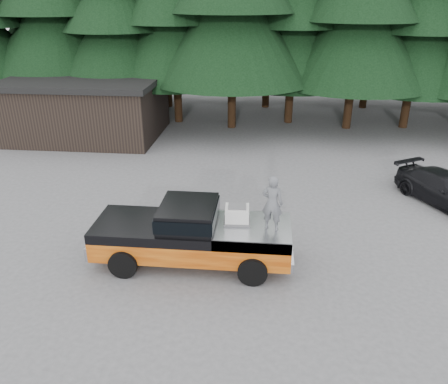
# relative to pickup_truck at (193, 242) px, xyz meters

# --- Properties ---
(ground) EXTENTS (120.00, 120.00, 0.00)m
(ground) POSITION_rel_pickup_truck_xyz_m (0.95, 0.43, -0.67)
(ground) COLOR #525255
(ground) RESTS_ON ground
(pickup_truck) EXTENTS (6.00, 2.04, 1.33)m
(pickup_truck) POSITION_rel_pickup_truck_xyz_m (0.00, 0.00, 0.00)
(pickup_truck) COLOR orange
(pickup_truck) RESTS_ON ground
(truck_cab) EXTENTS (1.66, 1.90, 0.59)m
(truck_cab) POSITION_rel_pickup_truck_xyz_m (-0.10, 0.00, 0.96)
(truck_cab) COLOR black
(truck_cab) RESTS_ON pickup_truck
(air_compressor) EXTENTS (0.72, 0.61, 0.47)m
(air_compressor) POSITION_rel_pickup_truck_xyz_m (1.32, 0.18, 0.90)
(air_compressor) COLOR silver
(air_compressor) RESTS_ON pickup_truck
(man_on_bed) EXTENTS (0.67, 0.52, 1.64)m
(man_on_bed) POSITION_rel_pickup_truck_xyz_m (2.32, -0.15, 1.49)
(man_on_bed) COLOR #5A5D62
(man_on_bed) RESTS_ON pickup_truck
(parked_car) EXTENTS (3.55, 4.46, 1.21)m
(parked_car) POSITION_rel_pickup_truck_xyz_m (9.05, 4.95, -0.06)
(parked_car) COLOR black
(parked_car) RESTS_ON ground
(utility_building) EXTENTS (8.40, 6.40, 3.30)m
(utility_building) POSITION_rel_pickup_truck_xyz_m (-8.05, 12.43, 1.00)
(utility_building) COLOR black
(utility_building) RESTS_ON ground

